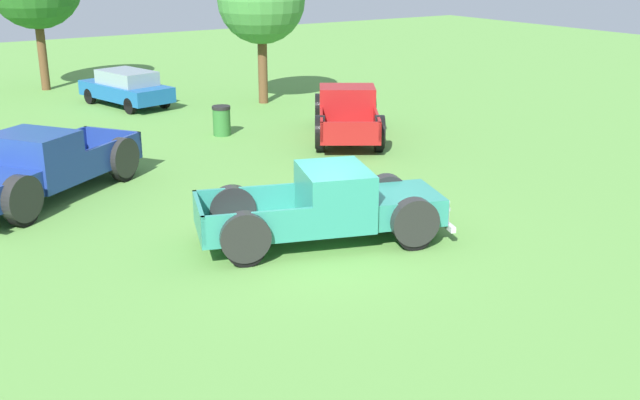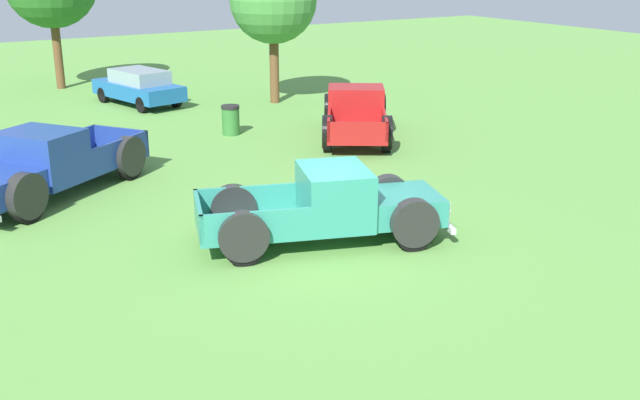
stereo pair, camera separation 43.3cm
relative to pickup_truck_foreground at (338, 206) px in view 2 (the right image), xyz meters
The scene contains 7 objects.
ground_plane 0.81m from the pickup_truck_foreground, 151.55° to the left, with size 80.00×80.00×0.00m, color #5B9342.
pickup_truck_foreground is the anchor object (origin of this frame).
pickup_truck_behind_left 9.26m from the pickup_truck_foreground, 53.79° to the left, with size 4.34×5.35×1.59m.
pickup_truck_behind_right 7.50m from the pickup_truck_foreground, 127.19° to the left, with size 5.50×4.64×1.65m.
sedan_distant_a 15.96m from the pickup_truck_foreground, 85.71° to the left, with size 2.55×4.33×1.36m.
trash_can 9.88m from the pickup_truck_foreground, 77.67° to the left, with size 0.59×0.59×0.95m.
oak_tree_east 15.16m from the pickup_truck_foreground, 66.81° to the left, with size 3.29×3.29×5.55m.
Camera 2 is at (-7.59, -12.41, 5.72)m, focal length 42.61 mm.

